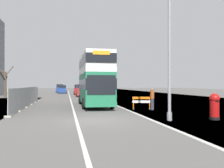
# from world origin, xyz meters

# --- Properties ---
(ground) EXTENTS (140.00, 280.00, 0.10)m
(ground) POSITION_xyz_m (0.65, 0.12, -0.05)
(ground) COLOR #565451
(double_decker_bus) EXTENTS (2.81, 10.64, 5.02)m
(double_decker_bus) POSITION_xyz_m (1.03, 10.18, 2.67)
(double_decker_bus) COLOR #1E6B47
(double_decker_bus) RESTS_ON ground
(lamppost_foreground) EXTENTS (0.29, 0.70, 9.06)m
(lamppost_foreground) POSITION_xyz_m (4.33, -0.77, 4.29)
(lamppost_foreground) COLOR gray
(lamppost_foreground) RESTS_ON ground
(red_pillar_postbox) EXTENTS (0.62, 0.62, 1.61)m
(red_pillar_postbox) POSITION_xyz_m (7.19, -0.93, 0.88)
(red_pillar_postbox) COLOR black
(red_pillar_postbox) RESTS_ON ground
(roadworks_barrier) EXTENTS (1.59, 0.75, 1.10)m
(roadworks_barrier) POSITION_xyz_m (4.62, 5.79, 0.68)
(roadworks_barrier) COLOR orange
(roadworks_barrier) RESTS_ON ground
(construction_site_fence) EXTENTS (0.44, 17.20, 1.92)m
(construction_site_fence) POSITION_xyz_m (-5.48, 10.95, 0.92)
(construction_site_fence) COLOR #A8AAAD
(construction_site_fence) RESTS_ON ground
(car_oncoming_near) EXTENTS (2.06, 4.10, 2.20)m
(car_oncoming_near) POSITION_xyz_m (0.99, 29.93, 1.04)
(car_oncoming_near) COLOR maroon
(car_oncoming_near) RESTS_ON ground
(car_receding_mid) EXTENTS (1.94, 4.31, 2.16)m
(car_receding_mid) POSITION_xyz_m (0.84, 39.63, 1.01)
(car_receding_mid) COLOR maroon
(car_receding_mid) RESTS_ON ground
(car_receding_far) EXTENTS (2.09, 4.27, 2.02)m
(car_receding_far) POSITION_xyz_m (-2.66, 47.63, 0.95)
(car_receding_far) COLOR navy
(car_receding_far) RESTS_ON ground
(car_far_side) EXTENTS (2.06, 3.88, 2.24)m
(car_far_side) POSITION_xyz_m (-3.48, 54.84, 1.05)
(car_far_side) COLOR navy
(car_far_side) RESTS_ON ground
(bare_tree_far_verge_near) EXTENTS (2.96, 2.56, 5.38)m
(bare_tree_far_verge_near) POSITION_xyz_m (-11.65, 28.47, 2.56)
(bare_tree_far_verge_near) COLOR #4C3D2D
(bare_tree_far_verge_near) RESTS_ON ground
(pedestrian_at_kerb) EXTENTS (0.34, 0.34, 1.87)m
(pedestrian_at_kerb) POSITION_xyz_m (5.48, 5.49, 0.94)
(pedestrian_at_kerb) COLOR #2D3342
(pedestrian_at_kerb) RESTS_ON ground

